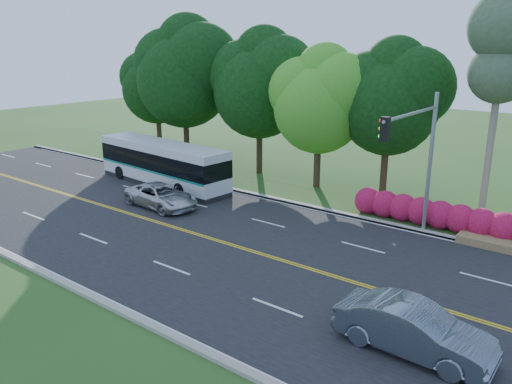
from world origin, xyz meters
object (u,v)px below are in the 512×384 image
Objects in this scene: transit_bus at (162,164)px; sedan at (414,329)px; suv at (161,196)px; traffic_signal at (418,147)px.

sedan is (20.49, -8.53, -0.63)m from transit_bus.
transit_bus reaches higher than sedan.
sedan reaches higher than suv.
transit_bus is (-17.12, -0.07, -3.23)m from traffic_signal.
traffic_signal is at bearing -71.65° from suv.
transit_bus is at bearing 50.34° from suv.
traffic_signal is 17.43m from transit_bus.
traffic_signal is 1.46× the size of suv.
sedan is 17.71m from suv.
transit_bus is 22.20m from sedan.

